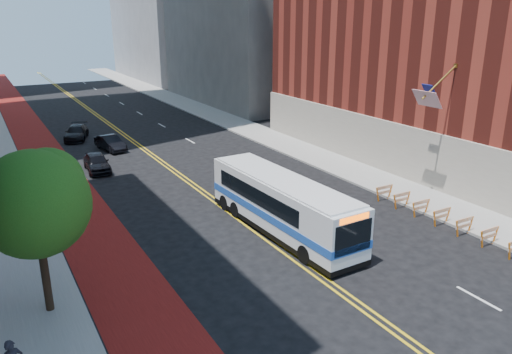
{
  "coord_description": "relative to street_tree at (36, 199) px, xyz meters",
  "views": [
    {
      "loc": [
        -12.76,
        -13.49,
        11.63
      ],
      "look_at": [
        -0.48,
        8.0,
        3.49
      ],
      "focal_mm": 35.0,
      "sensor_mm": 36.0,
      "label": 1
    }
  ],
  "objects": [
    {
      "name": "ground",
      "position": [
        11.24,
        -6.04,
        -4.91
      ],
      "size": [
        160.0,
        160.0,
        0.0
      ],
      "primitive_type": "plane",
      "color": "black",
      "rests_on": "ground"
    },
    {
      "name": "sidewalk_right",
      "position": [
        23.24,
        23.96,
        -4.84
      ],
      "size": [
        4.0,
        140.0,
        0.15
      ],
      "primitive_type": "cube",
      "color": "gray",
      "rests_on": "ground"
    },
    {
      "name": "bus_lane_paint",
      "position": [
        3.14,
        23.96,
        -4.91
      ],
      "size": [
        3.6,
        140.0,
        0.01
      ],
      "primitive_type": "cube",
      "color": "#5F100D",
      "rests_on": "ground"
    },
    {
      "name": "center_line_inner",
      "position": [
        11.06,
        23.96,
        -4.91
      ],
      "size": [
        0.14,
        140.0,
        0.01
      ],
      "primitive_type": "cube",
      "color": "gold",
      "rests_on": "ground"
    },
    {
      "name": "center_line_outer",
      "position": [
        11.42,
        23.96,
        -4.91
      ],
      "size": [
        0.14,
        140.0,
        0.01
      ],
      "primitive_type": "cube",
      "color": "gold",
      "rests_on": "ground"
    },
    {
      "name": "lane_dashes",
      "position": [
        16.04,
        31.96,
        -4.9
      ],
      "size": [
        0.14,
        98.2,
        0.01
      ],
      "color": "silver",
      "rests_on": "ground"
    },
    {
      "name": "brick_building",
      "position": [
        33.18,
        5.96,
        6.05
      ],
      "size": [
        18.73,
        36.0,
        22.0
      ],
      "color": "maroon",
      "rests_on": "ground"
    },
    {
      "name": "construction_barriers",
      "position": [
        20.84,
        -2.62,
        -4.24
      ],
      "size": [
        1.42,
        10.91,
        1.0
      ],
      "color": "orange",
      "rests_on": "ground"
    },
    {
      "name": "street_tree",
      "position": [
        0.0,
        0.0,
        0.0
      ],
      "size": [
        4.2,
        4.2,
        6.7
      ],
      "color": "black",
      "rests_on": "sidewalk_left"
    },
    {
      "name": "transit_bus",
      "position": [
        12.4,
        2.07,
        -3.27
      ],
      "size": [
        2.89,
        11.53,
        3.15
      ],
      "rotation": [
        0.0,
        0.0,
        0.03
      ],
      "color": "silver",
      "rests_on": "ground"
    },
    {
      "name": "car_a",
      "position": [
        6.1,
        18.56,
        -4.2
      ],
      "size": [
        1.94,
        4.25,
        1.42
      ],
      "primitive_type": "imported",
      "rotation": [
        0.0,
        0.0,
        -0.06
      ],
      "color": "black",
      "rests_on": "ground"
    },
    {
      "name": "car_b",
      "position": [
        8.59,
        24.28,
        -4.25
      ],
      "size": [
        2.1,
        4.17,
        1.31
      ],
      "primitive_type": "imported",
      "rotation": [
        0.0,
        0.0,
        0.19
      ],
      "color": "black",
      "rests_on": "ground"
    },
    {
      "name": "car_c",
      "position": [
        6.75,
        29.94,
        -4.24
      ],
      "size": [
        3.27,
        4.95,
        1.33
      ],
      "primitive_type": "imported",
      "rotation": [
        0.0,
        0.0,
        -0.33
      ],
      "color": "black",
      "rests_on": "ground"
    }
  ]
}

